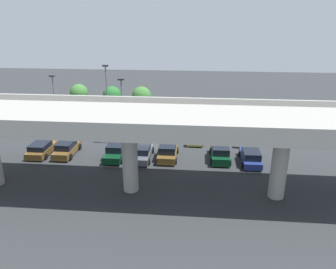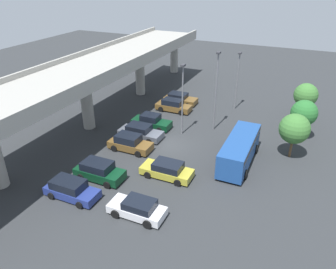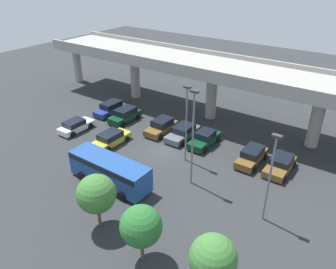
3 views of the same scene
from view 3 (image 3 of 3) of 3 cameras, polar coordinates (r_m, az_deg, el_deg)
The scene contains 18 objects.
ground_plane at distance 35.01m, azimuth -1.05°, elevation -2.94°, with size 107.99×107.99×0.00m, color #2D3033.
highway_overpass at distance 40.71m, azimuth 7.86°, elevation 10.85°, with size 51.74×7.93×7.57m.
parked_car_0 at distance 40.36m, azimuth -15.77°, elevation 1.48°, with size 2.06×4.35×1.42m.
parked_car_1 at distance 41.65m, azimuth -7.48°, elevation 3.38°, with size 2.14×4.45×1.67m.
parked_car_2 at distance 36.56m, azimuth -9.88°, elevation -0.70°, with size 2.14×4.67×1.46m.
parked_car_3 at distance 38.48m, azimuth -1.13°, elevation 1.43°, with size 2.14×4.50×1.66m.
parked_car_4 at distance 37.31m, azimuth 2.61°, elevation 0.38°, with size 2.22×4.85×1.51m.
parked_car_5 at distance 36.09m, azimuth 6.41°, elevation -0.75°, with size 2.07×4.60×1.62m.
parked_car_6 at distance 33.84m, azimuth 14.39°, elevation -3.63°, with size 2.03×4.60×1.58m.
parked_car_7 at distance 33.39m, azimuth 18.96°, elevation -4.97°, with size 2.22×4.46×1.43m.
parked_car_8 at distance 44.06m, azimuth -9.99°, elevation 4.53°, with size 2.07×4.54×1.55m.
shuttle_bus at distance 29.89m, azimuth -10.15°, elevation -5.98°, with size 8.02×2.69×2.55m.
lamp_post_near_aisle at distance 31.35m, azimuth 3.22°, elevation 2.77°, with size 0.70×0.35×7.95m.
lamp_post_mid_lot at distance 27.68m, azimuth 4.36°, elevation 0.34°, with size 0.70×0.35×8.98m.
lamp_post_by_overpass at distance 25.09m, azimuth 17.44°, elevation -6.27°, with size 0.70×0.35×7.51m.
tree_front_left at distance 24.71m, azimuth -12.38°, elevation -10.07°, with size 2.93×2.93×4.53m.
tree_front_centre at distance 21.89m, azimuth -4.73°, elevation -15.63°, with size 2.81×2.81×4.37m.
tree_front_right at distance 19.85m, azimuth 7.84°, elevation -20.55°, with size 2.80×2.80×4.65m.
Camera 3 is at (17.94, -24.04, 18.06)m, focal length 35.00 mm.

